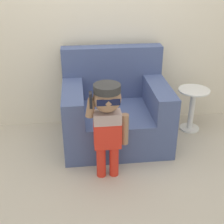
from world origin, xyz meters
TOP-DOWN VIEW (x-y plane):
  - ground_plane at (0.00, 0.00)m, footprint 10.00×10.00m
  - wall_back at (0.00, 0.74)m, footprint 10.00×0.05m
  - armchair at (0.10, 0.27)m, footprint 1.09×0.87m
  - person_child at (-0.05, -0.36)m, footprint 0.37×0.28m
  - side_table at (1.00, 0.38)m, footprint 0.35×0.35m

SIDE VIEW (x-z plane):
  - ground_plane at x=0.00m, z-range 0.00..0.00m
  - side_table at x=1.00m, z-range 0.05..0.55m
  - armchair at x=0.10m, z-range -0.15..0.81m
  - person_child at x=-0.05m, z-range 0.15..1.06m
  - wall_back at x=0.00m, z-range 0.00..2.60m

